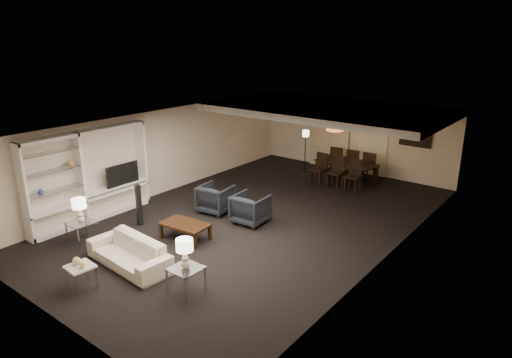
{
  "coord_description": "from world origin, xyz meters",
  "views": [
    {
      "loc": [
        6.72,
        -8.65,
        4.67
      ],
      "look_at": [
        0.0,
        0.0,
        1.1
      ],
      "focal_mm": 32.0,
      "sensor_mm": 36.0,
      "label": 1
    }
  ],
  "objects_px": {
    "chair_nm": "(335,172)",
    "chair_fm": "(354,163)",
    "sofa": "(129,252)",
    "armchair_right": "(251,209)",
    "dining_table": "(345,172)",
    "vase_blue": "(41,191)",
    "armchair_left": "(216,199)",
    "floor_speaker": "(139,205)",
    "chair_nl": "(318,169)",
    "side_table_left": "(83,233)",
    "marble_table": "(81,277)",
    "pendant_light": "(335,127)",
    "vase_amber": "(71,162)",
    "side_table_right": "(186,280)",
    "chair_fl": "(338,160)",
    "chair_fr": "(371,166)",
    "television": "(120,174)",
    "table_lamp_left": "(80,211)",
    "floor_lamp": "(305,153)",
    "table_lamp_right": "(185,254)",
    "chair_nr": "(353,176)"
  },
  "relations": [
    {
      "from": "armchair_left",
      "to": "chair_nm",
      "type": "xyz_separation_m",
      "value": [
        1.54,
        3.8,
        0.11
      ]
    },
    {
      "from": "television",
      "to": "vase_blue",
      "type": "xyz_separation_m",
      "value": [
        -0.03,
        -2.17,
        0.1
      ]
    },
    {
      "from": "side_table_left",
      "to": "marble_table",
      "type": "bearing_deg",
      "value": -32.91
    },
    {
      "from": "table_lamp_left",
      "to": "chair_fm",
      "type": "distance_m",
      "value": 8.81
    },
    {
      "from": "vase_amber",
      "to": "table_lamp_right",
      "type": "bearing_deg",
      "value": -6.67
    },
    {
      "from": "side_table_left",
      "to": "chair_nr",
      "type": "xyz_separation_m",
      "value": [
        3.24,
        7.1,
        0.23
      ]
    },
    {
      "from": "floor_lamp",
      "to": "table_lamp_right",
      "type": "bearing_deg",
      "value": -74.04
    },
    {
      "from": "sofa",
      "to": "armchair_right",
      "type": "xyz_separation_m",
      "value": [
        0.6,
        3.3,
        0.08
      ]
    },
    {
      "from": "armchair_left",
      "to": "chair_fm",
      "type": "bearing_deg",
      "value": -114.43
    },
    {
      "from": "chair_nm",
      "to": "chair_fr",
      "type": "distance_m",
      "value": 1.43
    },
    {
      "from": "marble_table",
      "to": "vase_amber",
      "type": "bearing_deg",
      "value": 149.37
    },
    {
      "from": "armchair_left",
      "to": "side_table_left",
      "type": "bearing_deg",
      "value": 63.98
    },
    {
      "from": "vase_amber",
      "to": "chair_nl",
      "type": "relative_size",
      "value": 0.18
    },
    {
      "from": "sofa",
      "to": "television",
      "type": "relative_size",
      "value": 2.06
    },
    {
      "from": "armchair_right",
      "to": "chair_fl",
      "type": "relative_size",
      "value": 0.85
    },
    {
      "from": "chair_nm",
      "to": "chair_fm",
      "type": "xyz_separation_m",
      "value": [
        0.0,
        1.3,
        0.0
      ]
    },
    {
      "from": "floor_lamp",
      "to": "vase_blue",
      "type": "bearing_deg",
      "value": -106.01
    },
    {
      "from": "floor_speaker",
      "to": "chair_nl",
      "type": "distance_m",
      "value": 5.92
    },
    {
      "from": "pendant_light",
      "to": "table_lamp_left",
      "type": "relative_size",
      "value": 0.9
    },
    {
      "from": "vase_amber",
      "to": "chair_fr",
      "type": "distance_m",
      "value": 9.04
    },
    {
      "from": "side_table_left",
      "to": "vase_blue",
      "type": "height_order",
      "value": "vase_blue"
    },
    {
      "from": "marble_table",
      "to": "floor_speaker",
      "type": "height_order",
      "value": "floor_speaker"
    },
    {
      "from": "chair_nm",
      "to": "chair_nr",
      "type": "bearing_deg",
      "value": -1.74
    },
    {
      "from": "sofa",
      "to": "chair_nm",
      "type": "distance_m",
      "value": 7.16
    },
    {
      "from": "side_table_left",
      "to": "chair_fr",
      "type": "height_order",
      "value": "chair_fr"
    },
    {
      "from": "table_lamp_left",
      "to": "chair_fr",
      "type": "bearing_deg",
      "value": 68.88
    },
    {
      "from": "vase_blue",
      "to": "chair_nm",
      "type": "relative_size",
      "value": 0.16
    },
    {
      "from": "sofa",
      "to": "vase_amber",
      "type": "distance_m",
      "value": 3.09
    },
    {
      "from": "side_table_right",
      "to": "marble_table",
      "type": "relative_size",
      "value": 1.2
    },
    {
      "from": "pendant_light",
      "to": "chair_fl",
      "type": "height_order",
      "value": "pendant_light"
    },
    {
      "from": "floor_speaker",
      "to": "dining_table",
      "type": "xyz_separation_m",
      "value": [
        2.45,
        6.27,
        -0.2
      ]
    },
    {
      "from": "dining_table",
      "to": "vase_blue",
      "type": "bearing_deg",
      "value": -106.99
    },
    {
      "from": "chair_fl",
      "to": "floor_speaker",
      "type": "bearing_deg",
      "value": 68.01
    },
    {
      "from": "floor_speaker",
      "to": "side_table_right",
      "type": "bearing_deg",
      "value": -11.21
    },
    {
      "from": "chair_fl",
      "to": "chair_nm",
      "type": "bearing_deg",
      "value": 107.79
    },
    {
      "from": "vase_amber",
      "to": "floor_lamp",
      "type": "distance_m",
      "value": 7.47
    },
    {
      "from": "chair_fr",
      "to": "table_lamp_left",
      "type": "bearing_deg",
      "value": 66.63
    },
    {
      "from": "sofa",
      "to": "table_lamp_right",
      "type": "distance_m",
      "value": 1.78
    },
    {
      "from": "table_lamp_left",
      "to": "vase_blue",
      "type": "distance_m",
      "value": 1.13
    },
    {
      "from": "side_table_right",
      "to": "chair_nl",
      "type": "bearing_deg",
      "value": 100.82
    },
    {
      "from": "table_lamp_left",
      "to": "vase_blue",
      "type": "bearing_deg",
      "value": -163.25
    },
    {
      "from": "marble_table",
      "to": "chair_nm",
      "type": "distance_m",
      "value": 8.26
    },
    {
      "from": "marble_table",
      "to": "television",
      "type": "distance_m",
      "value": 4.08
    },
    {
      "from": "television",
      "to": "chair_nr",
      "type": "bearing_deg",
      "value": -39.0
    },
    {
      "from": "floor_speaker",
      "to": "chair_nm",
      "type": "bearing_deg",
      "value": 79.95
    },
    {
      "from": "pendant_light",
      "to": "vase_amber",
      "type": "xyz_separation_m",
      "value": [
        -3.61,
        -6.54,
        -0.27
      ]
    },
    {
      "from": "chair_nm",
      "to": "chair_fl",
      "type": "bearing_deg",
      "value": 113.03
    },
    {
      "from": "table_lamp_right",
      "to": "chair_nr",
      "type": "bearing_deg",
      "value": 91.26
    },
    {
      "from": "vase_blue",
      "to": "dining_table",
      "type": "bearing_deg",
      "value": 65.48
    },
    {
      "from": "armchair_left",
      "to": "chair_fm",
      "type": "height_order",
      "value": "chair_fm"
    }
  ]
}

